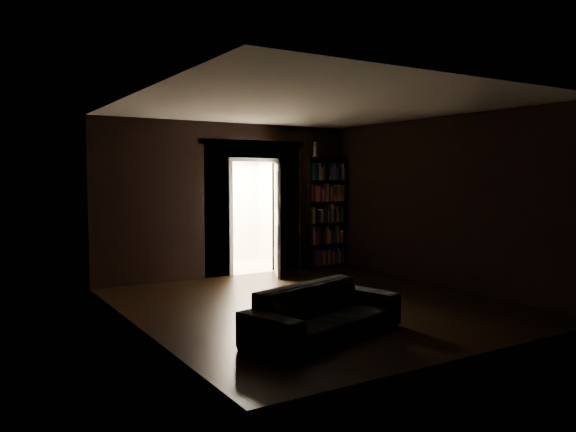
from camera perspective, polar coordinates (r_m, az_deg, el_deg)
ground at (r=8.11m, az=2.66°, el=-8.95°), size 5.50×5.50×0.00m
room_walls at (r=8.81m, az=-1.29°, el=3.12°), size 5.02×5.61×2.84m
kitchen_alcove at (r=11.54m, az=-6.11°, el=0.96°), size 2.20×1.80×2.60m
sofa at (r=6.43m, az=3.71°, el=-8.86°), size 2.17×1.39×0.77m
bookshelf at (r=11.20m, az=3.69°, el=0.32°), size 0.95×0.55×2.20m
refrigerator at (r=11.47m, az=-9.14°, el=-1.02°), size 0.94×0.91×1.65m
door at (r=10.34m, az=-1.08°, el=-0.40°), size 0.43×0.78×2.05m
figurine at (r=11.01m, az=2.77°, el=6.78°), size 0.12×0.12×0.30m
bottles at (r=11.46m, az=-8.73°, el=3.84°), size 0.70×0.34×0.29m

